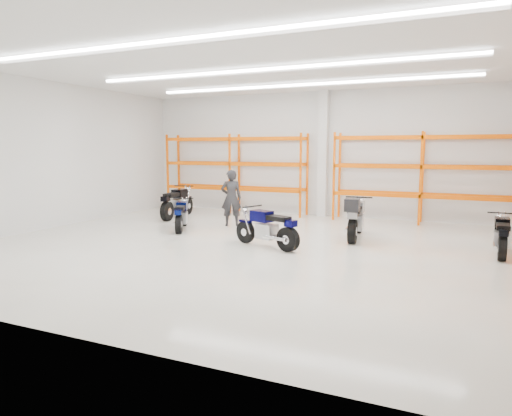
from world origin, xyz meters
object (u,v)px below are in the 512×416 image
at_px(standing_man, 231,198).
at_px(motorcycle_back_b, 181,216).
at_px(motorcycle_main, 269,229).
at_px(structural_column, 323,154).
at_px(motorcycle_back_d, 502,237).
at_px(motorcycle_back_c, 355,219).
at_px(motorcycle_back_a, 176,203).

bearing_deg(standing_man, motorcycle_back_b, 24.64).
height_order(motorcycle_main, structural_column, structural_column).
relative_size(motorcycle_main, standing_man, 1.10).
xyz_separation_m(motorcycle_main, motorcycle_back_d, (5.23, 1.42, -0.03)).
height_order(motorcycle_back_b, motorcycle_back_c, motorcycle_back_c).
bearing_deg(motorcycle_back_a, motorcycle_back_b, -52.84).
xyz_separation_m(motorcycle_back_a, standing_man, (2.53, -0.68, 0.38)).
bearing_deg(motorcycle_main, motorcycle_back_c, 47.44).
relative_size(motorcycle_back_a, motorcycle_back_b, 1.29).
bearing_deg(motorcycle_back_a, structural_column, 29.05).
distance_m(motorcycle_main, standing_man, 3.44).
bearing_deg(motorcycle_main, structural_column, 92.42).
distance_m(motorcycle_back_d, standing_man, 7.64).
xyz_separation_m(motorcycle_back_b, structural_column, (3.09, 4.56, 1.82)).
bearing_deg(motorcycle_back_a, motorcycle_main, -33.32).
height_order(motorcycle_back_a, motorcycle_back_b, motorcycle_back_a).
bearing_deg(motorcycle_back_b, motorcycle_back_c, 8.03).
bearing_deg(motorcycle_back_c, structural_column, 117.47).
relative_size(motorcycle_back_a, standing_man, 1.26).
bearing_deg(standing_man, motorcycle_back_a, -42.65).
relative_size(motorcycle_main, motorcycle_back_d, 1.03).
bearing_deg(motorcycle_back_d, motorcycle_main, -164.76).
height_order(motorcycle_back_a, standing_man, standing_man).
distance_m(motorcycle_back_d, structural_column, 7.21).
bearing_deg(motorcycle_back_c, motorcycle_back_d, -7.95).
distance_m(motorcycle_main, motorcycle_back_b, 3.54).
distance_m(motorcycle_back_c, motorcycle_back_d, 3.51).
xyz_separation_m(motorcycle_back_a, motorcycle_back_b, (1.51, -2.00, -0.09)).
height_order(motorcycle_back_c, structural_column, structural_column).
bearing_deg(structural_column, motorcycle_back_b, -124.16).
xyz_separation_m(standing_man, structural_column, (2.07, 3.24, 1.35)).
xyz_separation_m(motorcycle_back_b, standing_man, (1.02, 1.32, 0.46)).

